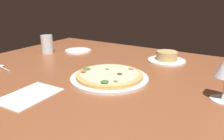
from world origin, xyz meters
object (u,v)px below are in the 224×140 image
side_plate (78,51)px  ramekin_on_saucer (167,58)px  paper_menu (29,95)px  spoon (1,67)px  pizza_main (109,76)px  water_glass (47,45)px

side_plate → ramekin_on_saucer: bearing=8.5°
paper_menu → spoon: 38.11cm
ramekin_on_saucer → pizza_main: bearing=-107.1°
paper_menu → pizza_main: bearing=60.1°
pizza_main → paper_menu: size_ratio=1.62×
pizza_main → ramekin_on_saucer: ramekin_on_saucer is taller
water_glass → pizza_main: bearing=-17.5°
pizza_main → paper_menu: pizza_main is taller
pizza_main → spoon: pizza_main is taller
pizza_main → paper_menu: 30.62cm
pizza_main → ramekin_on_saucer: (11.22, 36.44, 0.82)cm
spoon → side_plate: bearing=77.2°
pizza_main → spoon: 52.12cm
water_glass → side_plate: 17.83cm
water_glass → spoon: size_ratio=0.93×
ramekin_on_saucer → side_plate: size_ratio=1.25×
paper_menu → water_glass: bearing=129.4°
pizza_main → ramekin_on_saucer: 38.13cm
ramekin_on_saucer → water_glass: water_glass is taller
paper_menu → spoon: (-35.84, 12.94, 0.31)cm
ramekin_on_saucer → water_glass: size_ratio=1.83×
pizza_main → paper_menu: bearing=-117.9°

